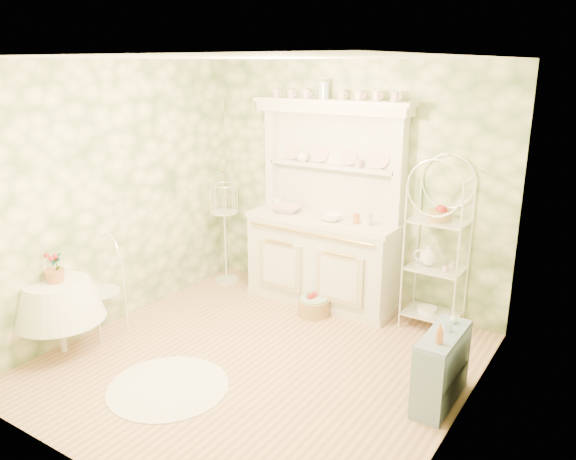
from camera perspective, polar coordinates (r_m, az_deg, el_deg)
The scene contains 22 objects.
floor at distance 5.36m, azimuth -3.00°, elevation -13.19°, with size 3.60×3.60×0.00m, color tan.
ceiling at distance 4.65m, azimuth -3.52°, elevation 17.08°, with size 3.60×3.60×0.00m, color white.
wall_left at distance 6.04m, azimuth -17.17°, elevation 3.34°, with size 3.60×3.60×0.00m, color #F5EDBD.
wall_right at distance 4.08m, azimuth 17.66°, elevation -2.91°, with size 3.60×3.60×0.00m, color #F5EDBD.
wall_back at distance 6.33m, azimuth 6.45°, elevation 4.55°, with size 3.60×3.60×0.00m, color #F5EDBD.
wall_front at distance 3.62m, azimuth -20.38°, elevation -5.65°, with size 3.60×3.60×0.00m, color #F5EDBD.
kitchen_dresser at distance 6.23m, azimuth 3.59°, elevation 2.48°, with size 1.87×0.61×2.29m, color white.
bakers_rack at distance 5.83m, azimuth 14.93°, elevation -1.03°, with size 0.59×0.42×1.90m, color white.
side_shelf at distance 4.80m, azimuth 15.31°, elevation -13.34°, with size 0.27×0.72×0.62m, color #7D93AE.
round_table at distance 5.77m, azimuth -22.11°, elevation -8.25°, with size 0.64×0.64×0.70m, color white.
cafe_chair at distance 6.00m, azimuth -18.55°, elevation -6.32°, with size 0.37×0.37×0.82m, color white.
birdcage_stand at distance 6.96m, azimuth -6.43°, elevation 0.39°, with size 0.35×0.35×1.46m, color white.
floor_basket at distance 6.20m, azimuth 2.63°, elevation -7.66°, with size 0.35×0.35×0.23m, color tan.
lace_rug at distance 5.07m, azimuth -12.08°, elevation -15.34°, with size 1.03×1.03×0.01m, color white.
bowl_floral at distance 6.47m, azimuth -0.10°, elevation 1.88°, with size 0.32×0.32×0.08m, color white.
bowl_white at distance 6.13m, azimuth 4.35°, elevation 1.01°, with size 0.24×0.24×0.08m, color white.
cup_left at distance 6.45m, azimuth 1.49°, elevation 7.22°, with size 0.13×0.13×0.11m, color white.
cup_right at distance 6.12m, azimuth 7.16°, elevation 6.58°, with size 0.10×0.10×0.09m, color white.
potted_geranium at distance 5.61m, azimuth -22.43°, elevation -3.53°, with size 0.14×0.10×0.27m, color #3F7238.
bottle_amber at distance 4.46m, azimuth 15.15°, elevation -10.30°, with size 0.06×0.06×0.16m, color #BE6531.
bottle_blue at distance 4.68m, azimuth 16.01°, elevation -9.45°, with size 0.04×0.04×0.10m, color #96B1C0.
bottle_glass at distance 4.84m, azimuth 16.51°, elevation -8.69°, with size 0.06×0.06×0.08m, color silver.
Camera 1 is at (2.76, -3.74, 2.65)m, focal length 35.00 mm.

